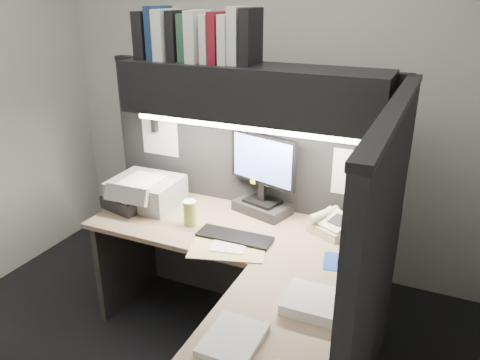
# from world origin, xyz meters

# --- Properties ---
(wall_back) EXTENTS (3.50, 0.04, 2.70)m
(wall_back) POSITION_xyz_m (0.00, 1.50, 1.35)
(wall_back) COLOR silver
(wall_back) RESTS_ON floor
(partition_back) EXTENTS (1.90, 0.06, 1.60)m
(partition_back) POSITION_xyz_m (0.03, 0.93, 0.80)
(partition_back) COLOR black
(partition_back) RESTS_ON floor
(partition_right) EXTENTS (0.06, 1.50, 1.60)m
(partition_right) POSITION_xyz_m (0.98, 0.18, 0.80)
(partition_right) COLOR black
(partition_right) RESTS_ON floor
(desk) EXTENTS (1.70, 1.53, 0.73)m
(desk) POSITION_xyz_m (0.43, -0.00, 0.44)
(desk) COLOR #91745C
(desk) RESTS_ON floor
(overhead_shelf) EXTENTS (1.55, 0.34, 0.30)m
(overhead_shelf) POSITION_xyz_m (0.12, 0.75, 1.50)
(overhead_shelf) COLOR black
(overhead_shelf) RESTS_ON partition_back
(task_light_tube) EXTENTS (1.32, 0.04, 0.04)m
(task_light_tube) POSITION_xyz_m (0.12, 0.61, 1.33)
(task_light_tube) COLOR white
(task_light_tube) RESTS_ON overhead_shelf
(monitor) EXTENTS (0.46, 0.30, 0.51)m
(monitor) POSITION_xyz_m (0.19, 0.82, 0.93)
(monitor) COLOR black
(monitor) RESTS_ON desk
(keyboard) EXTENTS (0.43, 0.15, 0.02)m
(keyboard) POSITION_xyz_m (0.17, 0.44, 0.74)
(keyboard) COLOR black
(keyboard) RESTS_ON desk
(mousepad) EXTENTS (0.23, 0.21, 0.00)m
(mousepad) POSITION_xyz_m (0.79, 0.43, 0.73)
(mousepad) COLOR navy
(mousepad) RESTS_ON desk
(mouse) EXTENTS (0.07, 0.10, 0.04)m
(mouse) POSITION_xyz_m (0.79, 0.42, 0.75)
(mouse) COLOR black
(mouse) RESTS_ON mousepad
(telephone) EXTENTS (0.30, 0.31, 0.09)m
(telephone) POSITION_xyz_m (0.66, 0.74, 0.78)
(telephone) COLOR #C1BA95
(telephone) RESTS_ON desk
(coffee_cup) EXTENTS (0.10, 0.10, 0.14)m
(coffee_cup) POSITION_xyz_m (-0.14, 0.48, 0.80)
(coffee_cup) COLOR #CABD51
(coffee_cup) RESTS_ON desk
(printer) EXTENTS (0.43, 0.37, 0.17)m
(printer) POSITION_xyz_m (-0.56, 0.64, 0.81)
(printer) COLOR #939598
(printer) RESTS_ON desk
(notebook_stack) EXTENTS (0.32, 0.28, 0.08)m
(notebook_stack) POSITION_xyz_m (-0.63, 0.53, 0.77)
(notebook_stack) COLOR black
(notebook_stack) RESTS_ON desk
(open_folder) EXTENTS (0.47, 0.37, 0.01)m
(open_folder) POSITION_xyz_m (0.19, 0.32, 0.73)
(open_folder) COLOR tan
(open_folder) RESTS_ON desk
(paper_stack_a) EXTENTS (0.28, 0.24, 0.05)m
(paper_stack_a) POSITION_xyz_m (0.76, 0.01, 0.76)
(paper_stack_a) COLOR white
(paper_stack_a) RESTS_ON desk
(paper_stack_b) EXTENTS (0.21, 0.27, 0.03)m
(paper_stack_b) POSITION_xyz_m (0.52, -0.33, 0.74)
(paper_stack_b) COLOR white
(paper_stack_b) RESTS_ON desk
(binder_row) EXTENTS (0.74, 0.25, 0.30)m
(binder_row) POSITION_xyz_m (-0.21, 0.76, 1.79)
(binder_row) COLOR black
(binder_row) RESTS_ON overhead_shelf
(pinned_papers) EXTENTS (1.76, 1.31, 0.51)m
(pinned_papers) POSITION_xyz_m (0.42, 0.56, 1.05)
(pinned_papers) COLOR white
(pinned_papers) RESTS_ON partition_back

